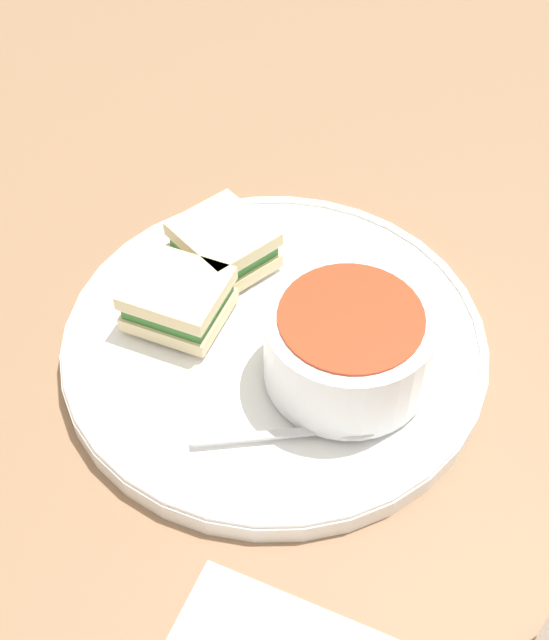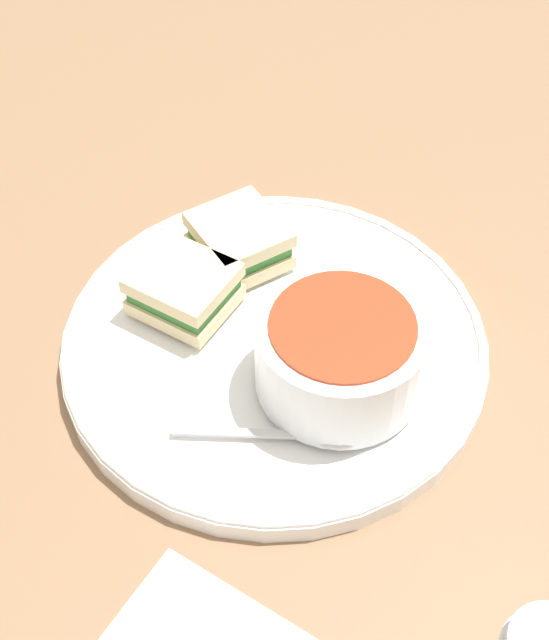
# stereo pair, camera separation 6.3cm
# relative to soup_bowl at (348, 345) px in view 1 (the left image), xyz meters

# --- Properties ---
(ground_plane) EXTENTS (2.40, 2.40, 0.00)m
(ground_plane) POSITION_rel_soup_bowl_xyz_m (0.06, 0.02, -0.05)
(ground_plane) COLOR #8E6B4C
(plate) EXTENTS (0.31, 0.31, 0.02)m
(plate) POSITION_rel_soup_bowl_xyz_m (0.06, 0.02, -0.04)
(plate) COLOR white
(plate) RESTS_ON ground_plane
(soup_bowl) EXTENTS (0.11, 0.11, 0.06)m
(soup_bowl) POSITION_rel_soup_bowl_xyz_m (0.00, 0.00, 0.00)
(soup_bowl) COLOR white
(soup_bowl) RESTS_ON plate
(spoon) EXTENTS (0.08, 0.11, 0.01)m
(spoon) POSITION_rel_soup_bowl_xyz_m (-0.03, 0.04, -0.03)
(spoon) COLOR silver
(spoon) RESTS_ON plate
(sandwich_half_near) EXTENTS (0.07, 0.06, 0.03)m
(sandwich_half_near) POSITION_rel_soup_bowl_xyz_m (0.14, -0.00, -0.01)
(sandwich_half_near) COLOR beige
(sandwich_half_near) RESTS_ON plate
(sandwich_half_far) EXTENTS (0.09, 0.09, 0.03)m
(sandwich_half_far) POSITION_rel_soup_bowl_xyz_m (0.12, 0.06, -0.01)
(sandwich_half_far) COLOR beige
(sandwich_half_far) RESTS_ON plate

